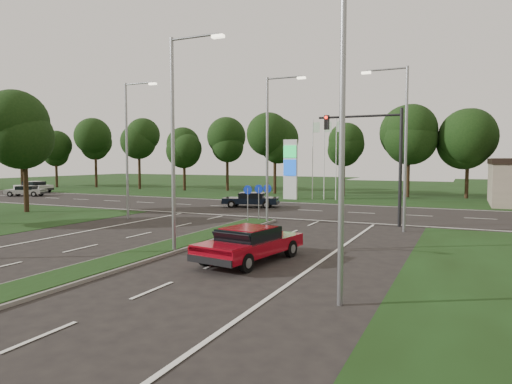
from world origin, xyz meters
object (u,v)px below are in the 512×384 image
at_px(far_car_a, 26,191).
at_px(far_car_b, 34,186).
at_px(navy_sedan, 251,199).
at_px(red_sedan, 250,243).

bearing_deg(far_car_a, far_car_b, 19.74).
bearing_deg(navy_sedan, far_car_b, 66.57).
bearing_deg(red_sedan, navy_sedan, 124.54).
relative_size(navy_sedan, far_car_b, 0.99).
bearing_deg(far_car_a, navy_sedan, -114.43).
xyz_separation_m(navy_sedan, far_car_a, (-27.37, 0.28, -0.05)).
bearing_deg(far_car_b, navy_sedan, -94.86).
height_order(red_sedan, far_car_a, red_sedan).
xyz_separation_m(far_car_a, far_car_b, (-4.21, 4.42, 0.12)).
height_order(navy_sedan, far_car_a, navy_sedan).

